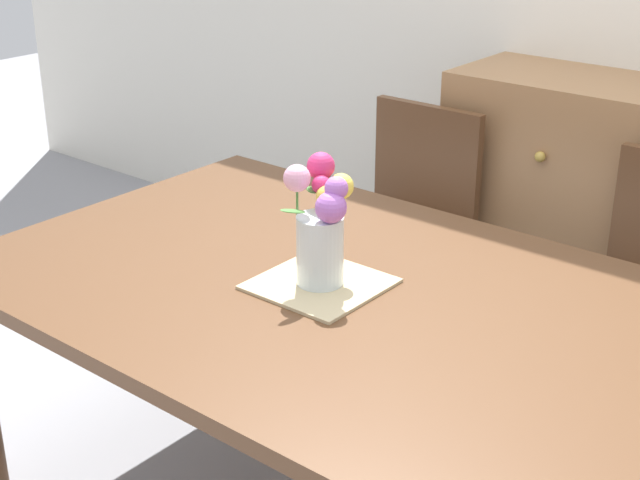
{
  "coord_description": "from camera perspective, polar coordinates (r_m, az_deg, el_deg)",
  "views": [
    {
      "loc": [
        1.22,
        -1.58,
        1.71
      ],
      "look_at": [
        -0.06,
        -0.02,
        0.85
      ],
      "focal_mm": 51.81,
      "sensor_mm": 36.0,
      "label": 1
    }
  ],
  "objects": [
    {
      "name": "flower_vase",
      "position": [
        2.19,
        0.12,
        1.08
      ],
      "size": [
        0.18,
        0.23,
        0.3
      ],
      "color": "silver",
      "rests_on": "placemat"
    },
    {
      "name": "chair_left",
      "position": [
        3.24,
        5.4,
        1.44
      ],
      "size": [
        0.42,
        0.42,
        0.9
      ],
      "rotation": [
        0.0,
        0.0,
        3.14
      ],
      "color": "brown",
      "rests_on": "ground_plane"
    },
    {
      "name": "dining_table",
      "position": [
        2.26,
        1.59,
        -4.64
      ],
      "size": [
        1.87,
        1.18,
        0.73
      ],
      "color": "brown",
      "rests_on": "ground_plane"
    },
    {
      "name": "placemat",
      "position": [
        2.24,
        0.0,
        -2.73
      ],
      "size": [
        0.29,
        0.29,
        0.01
      ],
      "primitive_type": "cube",
      "color": "#CCB789",
      "rests_on": "dining_table"
    }
  ]
}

